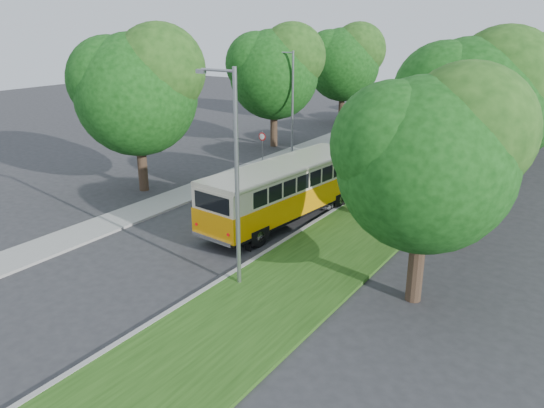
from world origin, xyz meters
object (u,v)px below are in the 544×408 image
Objects in this scene: car_silver at (327,187)px; car_white at (404,150)px; vintage_bus at (285,192)px; lamppost_far at (291,100)px; car_blue at (398,142)px; lamppost_near at (235,173)px; car_grey at (411,134)px.

car_white is at bearing 76.91° from car_silver.
vintage_bus is 14.98m from car_white.
car_blue is (5.96, 5.99, -3.45)m from lamppost_far.
car_blue is (-2.94, 24.49, -3.70)m from lamppost_near.
car_grey is (-3.02, 27.69, -3.61)m from lamppost_near.
car_grey is at bearing 96.22° from lamppost_near.
lamppost_far reaches higher than car_blue.
lamppost_near is at bearing -66.67° from vintage_bus.
lamppost_far reaches higher than car_silver.
car_white is (-1.44, 21.68, -3.61)m from lamppost_near.
vintage_bus reaches higher than car_blue.
car_silver is 0.96× the size of car_blue.
lamppost_near reaches higher than car_silver.
car_white is at bearing -94.52° from car_grey.
lamppost_near is at bearing -90.75° from car_silver.
lamppost_far is at bearing 121.79° from car_silver.
vintage_bus is 1.87× the size of car_grey.
lamppost_far is 1.38× the size of car_grey.
car_blue is (-1.05, 13.65, -0.08)m from car_silver.
vintage_bus is 2.19× the size of car_white.
lamppost_near is 28.09m from car_grey.
car_silver is at bearing -105.42° from car_grey.
lamppost_far is 10.91m from car_silver.
lamppost_near is 11.59m from car_silver.
car_white is at bearing 23.09° from lamppost_far.
lamppost_far is at bearing -117.88° from car_blue.
car_blue is at bearing 83.71° from car_silver.
vintage_bus reaches higher than car_silver.
car_blue is at bearing 98.74° from vintage_bus.
car_blue is (-1.50, 2.81, -0.09)m from car_white.
lamppost_near reaches higher than car_grey.
car_grey is at bearing 108.28° from car_blue.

